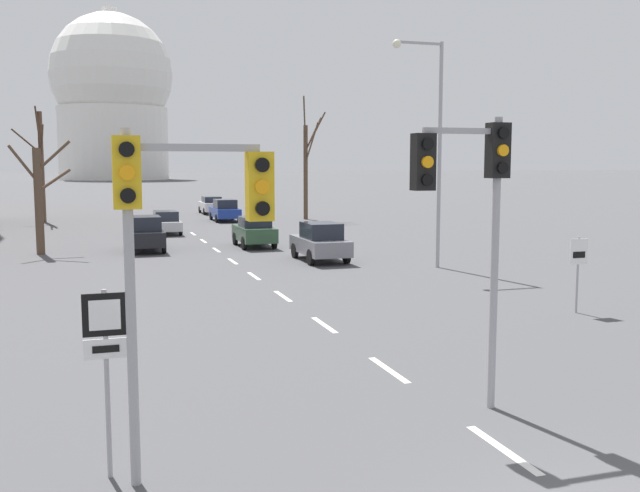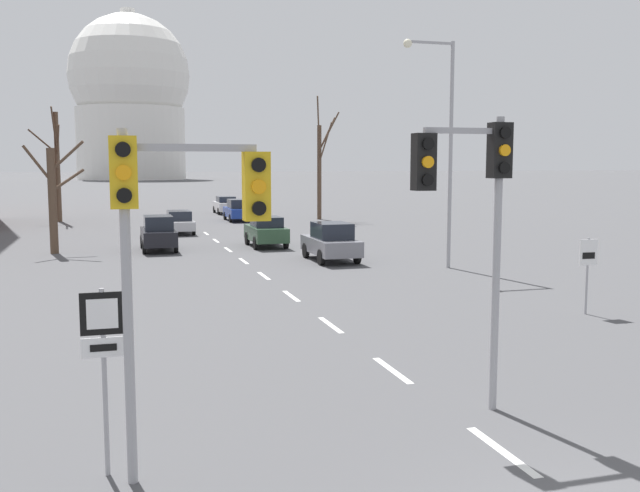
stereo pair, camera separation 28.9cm
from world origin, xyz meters
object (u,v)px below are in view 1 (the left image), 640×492
Objects in this scene: route_sign_post at (106,350)px; sedan_mid_centre at (320,242)px; sedan_distant_centre at (211,205)px; sedan_near_right at (254,231)px; street_lamp_right at (432,133)px; sedan_far_right at (166,222)px; speed_limit_sign at (578,262)px; traffic_signal_near_left at (176,217)px; sedan_far_left at (146,234)px; sedan_near_left at (225,210)px; traffic_signal_centre_tall at (472,190)px.

sedan_mid_centre is (9.68, 20.62, -0.96)m from route_sign_post.
sedan_mid_centre is 0.93× the size of sedan_distant_centre.
sedan_near_right is at bearing 73.46° from route_sign_post.
street_lamp_right reaches higher than sedan_far_right.
speed_limit_sign is at bearing -89.95° from street_lamp_right.
sedan_distant_centre is at bearing 89.74° from sedan_mid_centre.
speed_limit_sign is at bearing -71.73° from sedan_far_right.
traffic_signal_near_left is 1.27× the size of sedan_near_right.
sedan_mid_centre is at bearing 137.81° from street_lamp_right.
sedan_far_left reaches higher than sedan_mid_centre.
route_sign_post is 22.17m from street_lamp_right.
speed_limit_sign is 0.52× the size of sedan_near_left.
traffic_signal_centre_tall is at bearing 13.66° from traffic_signal_near_left.
speed_limit_sign reaches higher than sedan_far_right.
route_sign_post is 1.19× the size of speed_limit_sign.
traffic_signal_near_left is 0.52× the size of street_lamp_right.
traffic_signal_near_left is 5.37m from traffic_signal_centre_tall.
traffic_signal_centre_tall reaches higher than sedan_near_left.
route_sign_post is 0.29× the size of street_lamp_right.
sedan_distant_centre reaches higher than sedan_far_right.
sedan_far_right is (3.23, 35.96, -2.96)m from traffic_signal_near_left.
traffic_signal_centre_tall is 1.20× the size of sedan_near_left.
sedan_far_left reaches higher than sedan_distant_centre.
traffic_signal_centre_tall is 26.38m from sedan_far_left.
speed_limit_sign is at bearing -85.40° from sedan_distant_centre.
street_lamp_right is 36.31m from sedan_distant_centre.
sedan_near_right is at bearing 75.53° from traffic_signal_near_left.
traffic_signal_near_left is 1.12× the size of sedan_near_left.
sedan_far_right is (-3.81, 8.67, -0.10)m from sedan_near_right.
sedan_near_left is 1.05× the size of sedan_far_left.
sedan_near_left is (8.59, 44.91, -2.86)m from traffic_signal_near_left.
street_lamp_right is 2.29× the size of sedan_mid_centre.
sedan_far_left is at bearing -105.93° from sedan_distant_centre.
route_sign_post reaches higher than speed_limit_sign.
speed_limit_sign reaches higher than sedan_distant_centre.
traffic_signal_near_left reaches higher than sedan_far_left.
street_lamp_right is at bearing 51.87° from route_sign_post.
sedan_near_left is at bearing 90.30° from sedan_mid_centre.
sedan_mid_centre is 0.97× the size of sedan_far_right.
sedan_far_right is at bearing 113.74° from sedan_near_right.
sedan_far_left is 8.96m from sedan_far_right.
route_sign_post is at bearing -128.13° from street_lamp_right.
sedan_far_left is (-11.11, 19.39, -0.64)m from speed_limit_sign.
sedan_far_left is (-7.30, 6.23, 0.01)m from sedan_mid_centre.
speed_limit_sign is at bearing -83.94° from sedan_near_left.
traffic_signal_centre_tall is 34.90m from sedan_far_right.
sedan_far_right is (-5.49, 15.00, -0.14)m from sedan_mid_centre.
sedan_distant_centre is (7.45, 26.10, -0.10)m from sedan_far_left.
sedan_distant_centre is (-3.66, 45.50, -0.74)m from speed_limit_sign.
sedan_far_left is (1.41, 27.19, -2.81)m from traffic_signal_near_left.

